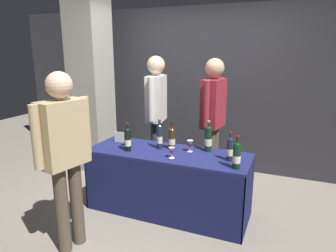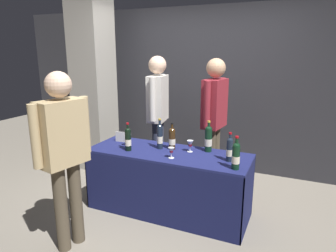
{
  "view_description": "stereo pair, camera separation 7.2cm",
  "coord_description": "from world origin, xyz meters",
  "px_view_note": "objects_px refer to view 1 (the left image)",
  "views": [
    {
      "loc": [
        1.25,
        -2.98,
        1.84
      ],
      "look_at": [
        0.0,
        0.0,
        1.03
      ],
      "focal_mm": 32.47,
      "sensor_mm": 36.0,
      "label": 1
    },
    {
      "loc": [
        1.31,
        -2.95,
        1.84
      ],
      "look_at": [
        0.0,
        0.0,
        1.03
      ],
      "focal_mm": 32.47,
      "sensor_mm": 36.0,
      "label": 2
    }
  ],
  "objects_px": {
    "wine_glass_near_taster": "(172,151)",
    "concrete_pillar": "(90,74)",
    "featured_wine_bottle": "(128,139)",
    "display_bottle_0": "(172,138)",
    "vendor_presenter": "(213,113)",
    "tasting_table": "(168,171)",
    "wine_glass_near_vendor": "(190,144)",
    "wine_glass_mid": "(127,138)",
    "taster_foreground_right": "(64,147)"
  },
  "relations": [
    {
      "from": "taster_foreground_right",
      "to": "wine_glass_mid",
      "type": "bearing_deg",
      "value": 7.44
    },
    {
      "from": "featured_wine_bottle",
      "to": "display_bottle_0",
      "type": "bearing_deg",
      "value": 29.74
    },
    {
      "from": "featured_wine_bottle",
      "to": "wine_glass_near_taster",
      "type": "relative_size",
      "value": 2.78
    },
    {
      "from": "wine_glass_mid",
      "to": "wine_glass_near_vendor",
      "type": "bearing_deg",
      "value": 8.28
    },
    {
      "from": "tasting_table",
      "to": "wine_glass_near_vendor",
      "type": "bearing_deg",
      "value": 25.09
    },
    {
      "from": "featured_wine_bottle",
      "to": "wine_glass_near_vendor",
      "type": "bearing_deg",
      "value": 20.03
    },
    {
      "from": "wine_glass_mid",
      "to": "wine_glass_near_taster",
      "type": "relative_size",
      "value": 1.25
    },
    {
      "from": "wine_glass_mid",
      "to": "taster_foreground_right",
      "type": "bearing_deg",
      "value": -94.58
    },
    {
      "from": "tasting_table",
      "to": "concrete_pillar",
      "type": "bearing_deg",
      "value": 152.15
    },
    {
      "from": "tasting_table",
      "to": "wine_glass_near_vendor",
      "type": "distance_m",
      "value": 0.4
    },
    {
      "from": "vendor_presenter",
      "to": "taster_foreground_right",
      "type": "xyz_separation_m",
      "value": [
        -0.9,
        -1.74,
        -0.05
      ]
    },
    {
      "from": "featured_wine_bottle",
      "to": "tasting_table",
      "type": "bearing_deg",
      "value": 17.29
    },
    {
      "from": "tasting_table",
      "to": "featured_wine_bottle",
      "type": "bearing_deg",
      "value": -162.71
    },
    {
      "from": "display_bottle_0",
      "to": "wine_glass_near_taster",
      "type": "relative_size",
      "value": 2.7
    },
    {
      "from": "concrete_pillar",
      "to": "tasting_table",
      "type": "distance_m",
      "value": 2.1
    },
    {
      "from": "concrete_pillar",
      "to": "taster_foreground_right",
      "type": "height_order",
      "value": "concrete_pillar"
    },
    {
      "from": "concrete_pillar",
      "to": "featured_wine_bottle",
      "type": "xyz_separation_m",
      "value": [
        1.21,
        -1.0,
        -0.62
      ]
    },
    {
      "from": "concrete_pillar",
      "to": "display_bottle_0",
      "type": "xyz_separation_m",
      "value": [
        1.64,
        -0.76,
        -0.63
      ]
    },
    {
      "from": "concrete_pillar",
      "to": "taster_foreground_right",
      "type": "bearing_deg",
      "value": -60.23
    },
    {
      "from": "display_bottle_0",
      "to": "vendor_presenter",
      "type": "xyz_separation_m",
      "value": [
        0.31,
        0.66,
        0.19
      ]
    },
    {
      "from": "wine_glass_near_vendor",
      "to": "wine_glass_near_taster",
      "type": "distance_m",
      "value": 0.29
    },
    {
      "from": "wine_glass_near_taster",
      "to": "vendor_presenter",
      "type": "height_order",
      "value": "vendor_presenter"
    },
    {
      "from": "vendor_presenter",
      "to": "taster_foreground_right",
      "type": "bearing_deg",
      "value": -20.87
    },
    {
      "from": "display_bottle_0",
      "to": "tasting_table",
      "type": "bearing_deg",
      "value": -89.38
    },
    {
      "from": "wine_glass_near_taster",
      "to": "concrete_pillar",
      "type": "bearing_deg",
      "value": 149.47
    },
    {
      "from": "wine_glass_near_taster",
      "to": "vendor_presenter",
      "type": "xyz_separation_m",
      "value": [
        0.19,
        0.94,
        0.24
      ]
    },
    {
      "from": "concrete_pillar",
      "to": "display_bottle_0",
      "type": "bearing_deg",
      "value": -24.72
    },
    {
      "from": "featured_wine_bottle",
      "to": "wine_glass_near_vendor",
      "type": "xyz_separation_m",
      "value": [
        0.66,
        0.24,
        -0.05
      ]
    },
    {
      "from": "tasting_table",
      "to": "wine_glass_mid",
      "type": "distance_m",
      "value": 0.61
    },
    {
      "from": "concrete_pillar",
      "to": "display_bottle_0",
      "type": "distance_m",
      "value": 1.91
    },
    {
      "from": "tasting_table",
      "to": "wine_glass_near_vendor",
      "type": "height_order",
      "value": "wine_glass_near_vendor"
    },
    {
      "from": "wine_glass_mid",
      "to": "tasting_table",
      "type": "bearing_deg",
      "value": 0.33
    },
    {
      "from": "concrete_pillar",
      "to": "display_bottle_0",
      "type": "height_order",
      "value": "concrete_pillar"
    },
    {
      "from": "vendor_presenter",
      "to": "wine_glass_near_taster",
      "type": "bearing_deg",
      "value": -5.15
    },
    {
      "from": "wine_glass_near_vendor",
      "to": "vendor_presenter",
      "type": "height_order",
      "value": "vendor_presenter"
    },
    {
      "from": "tasting_table",
      "to": "featured_wine_bottle",
      "type": "relative_size",
      "value": 5.64
    },
    {
      "from": "concrete_pillar",
      "to": "tasting_table",
      "type": "height_order",
      "value": "concrete_pillar"
    },
    {
      "from": "tasting_table",
      "to": "vendor_presenter",
      "type": "bearing_deg",
      "value": 68.36
    },
    {
      "from": "display_bottle_0",
      "to": "wine_glass_near_vendor",
      "type": "xyz_separation_m",
      "value": [
        0.22,
        -0.01,
        -0.04
      ]
    },
    {
      "from": "concrete_pillar",
      "to": "tasting_table",
      "type": "relative_size",
      "value": 1.63
    },
    {
      "from": "concrete_pillar",
      "to": "vendor_presenter",
      "type": "height_order",
      "value": "concrete_pillar"
    },
    {
      "from": "wine_glass_near_vendor",
      "to": "wine_glass_near_taster",
      "type": "relative_size",
      "value": 1.14
    },
    {
      "from": "wine_glass_mid",
      "to": "vendor_presenter",
      "type": "height_order",
      "value": "vendor_presenter"
    },
    {
      "from": "wine_glass_mid",
      "to": "wine_glass_near_taster",
      "type": "xyz_separation_m",
      "value": [
        0.63,
        -0.16,
        -0.02
      ]
    },
    {
      "from": "tasting_table",
      "to": "taster_foreground_right",
      "type": "relative_size",
      "value": 1.1
    },
    {
      "from": "display_bottle_0",
      "to": "vendor_presenter",
      "type": "bearing_deg",
      "value": 65.01
    },
    {
      "from": "featured_wine_bottle",
      "to": "display_bottle_0",
      "type": "height_order",
      "value": "featured_wine_bottle"
    },
    {
      "from": "wine_glass_near_vendor",
      "to": "taster_foreground_right",
      "type": "bearing_deg",
      "value": -127.33
    },
    {
      "from": "featured_wine_bottle",
      "to": "taster_foreground_right",
      "type": "relative_size",
      "value": 0.19
    },
    {
      "from": "taster_foreground_right",
      "to": "featured_wine_bottle",
      "type": "bearing_deg",
      "value": 1.2
    }
  ]
}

